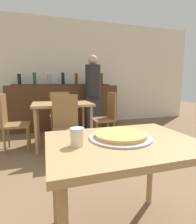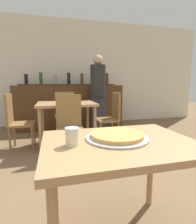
{
  "view_description": "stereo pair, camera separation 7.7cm",
  "coord_description": "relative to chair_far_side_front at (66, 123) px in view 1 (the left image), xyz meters",
  "views": [
    {
      "loc": [
        -0.47,
        -0.98,
        1.1
      ],
      "look_at": [
        -0.0,
        0.55,
        0.84
      ],
      "focal_mm": 28.0,
      "sensor_mm": 36.0,
      "label": 1
    },
    {
      "loc": [
        -0.4,
        -1.01,
        1.1
      ],
      "look_at": [
        -0.0,
        0.55,
        0.84
      ],
      "focal_mm": 28.0,
      "sensor_mm": 36.0,
      "label": 2
    }
  ],
  "objects": [
    {
      "name": "bar_counter",
      "position": [
        0.18,
        1.85,
        0.0
      ],
      "size": [
        2.6,
        0.56,
        1.07
      ],
      "color": "#4C2D19",
      "rests_on": "ground_plane"
    },
    {
      "name": "chair_far_side_right",
      "position": [
        0.84,
        0.55,
        0.0
      ],
      "size": [
        0.4,
        0.4,
        0.94
      ],
      "rotation": [
        0.0,
        0.0,
        -1.57
      ],
      "color": "olive",
      "rests_on": "ground_plane"
    },
    {
      "name": "dining_table_near",
      "position": [
        0.18,
        -1.56,
        0.12
      ],
      "size": [
        0.96,
        0.72,
        0.74
      ],
      "color": "#A87F51",
      "rests_on": "ground_plane"
    },
    {
      "name": "bar_back_shelf",
      "position": [
        0.2,
        1.99,
        0.61
      ],
      "size": [
        2.39,
        0.24,
        0.32
      ],
      "color": "#4C2D19",
      "rests_on": "bar_counter"
    },
    {
      "name": "chair_far_side_left",
      "position": [
        -0.84,
        0.55,
        0.0
      ],
      "size": [
        0.4,
        0.4,
        0.94
      ],
      "rotation": [
        0.0,
        0.0,
        1.57
      ],
      "color": "olive",
      "rests_on": "ground_plane"
    },
    {
      "name": "chair_far_side_back",
      "position": [
        0.0,
        1.1,
        0.0
      ],
      "size": [
        0.4,
        0.4,
        0.94
      ],
      "rotation": [
        0.0,
        0.0,
        3.14
      ],
      "color": "olive",
      "rests_on": "ground_plane"
    },
    {
      "name": "cheese_shaker",
      "position": [
        -0.12,
        -1.58,
        0.27
      ],
      "size": [
        0.08,
        0.08,
        0.11
      ],
      "color": "beige",
      "rests_on": "dining_table_near"
    },
    {
      "name": "dining_table_far",
      "position": [
        -0.0,
        0.55,
        0.15
      ],
      "size": [
        1.0,
        0.77,
        0.78
      ],
      "color": "#A87F51",
      "rests_on": "ground_plane"
    },
    {
      "name": "chair_far_side_front",
      "position": [
        0.0,
        0.0,
        0.0
      ],
      "size": [
        0.4,
        0.4,
        0.94
      ],
      "color": "olive",
      "rests_on": "ground_plane"
    },
    {
      "name": "wall_back",
      "position": [
        0.18,
        2.36,
        0.87
      ],
      "size": [
        8.0,
        0.05,
        2.8
      ],
      "color": "silver",
      "rests_on": "ground_plane"
    },
    {
      "name": "person_standing",
      "position": [
        0.76,
        1.27,
        0.41
      ],
      "size": [
        0.34,
        0.34,
        1.73
      ],
      "color": "#2D2D38",
      "rests_on": "ground_plane"
    },
    {
      "name": "pizza_tray",
      "position": [
        0.18,
        -1.52,
        0.23
      ],
      "size": [
        0.42,
        0.42,
        0.04
      ],
      "color": "#A3A3A8",
      "rests_on": "dining_table_near"
    }
  ]
}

